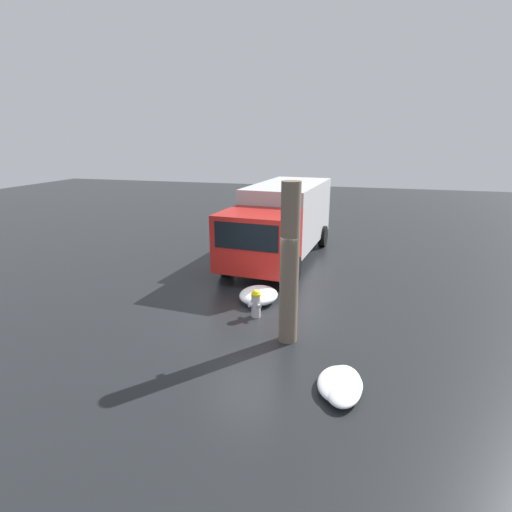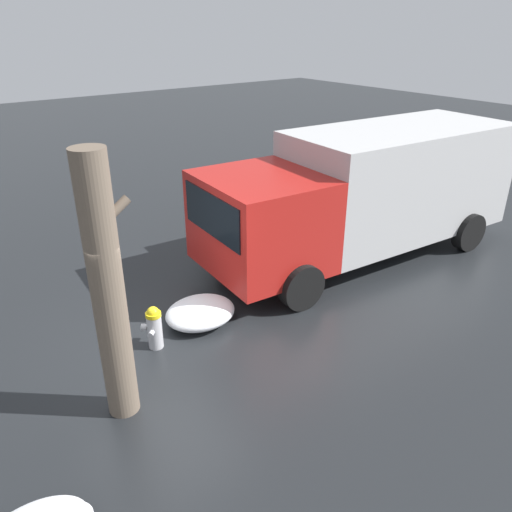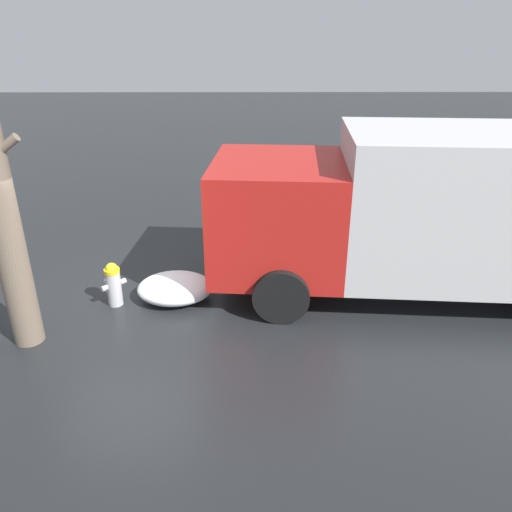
% 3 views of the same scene
% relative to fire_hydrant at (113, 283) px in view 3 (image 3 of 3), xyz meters
% --- Properties ---
extents(ground_plane, '(60.00, 60.00, 0.00)m').
position_rel_fire_hydrant_xyz_m(ground_plane, '(0.00, -0.00, -0.39)').
color(ground_plane, black).
extents(fire_hydrant, '(0.39, 0.39, 0.77)m').
position_rel_fire_hydrant_xyz_m(fire_hydrant, '(0.00, 0.00, 0.00)').
color(fire_hydrant, '#B7B7BC').
rests_on(fire_hydrant, ground_plane).
extents(tree_trunk, '(0.65, 0.43, 3.71)m').
position_rel_fire_hydrant_xyz_m(tree_trunk, '(-1.03, -1.06, 1.47)').
color(tree_trunk, '#6B5B4C').
rests_on(tree_trunk, ground_plane).
extents(delivery_truck, '(7.61, 3.14, 2.82)m').
position_rel_fire_hydrant_xyz_m(delivery_truck, '(5.55, 0.46, 1.15)').
color(delivery_truck, red).
rests_on(delivery_truck, ground_plane).
extents(snow_pile_curbside, '(1.29, 1.09, 0.40)m').
position_rel_fire_hydrant_xyz_m(snow_pile_curbside, '(0.99, 0.19, -0.19)').
color(snow_pile_curbside, white).
rests_on(snow_pile_curbside, ground_plane).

